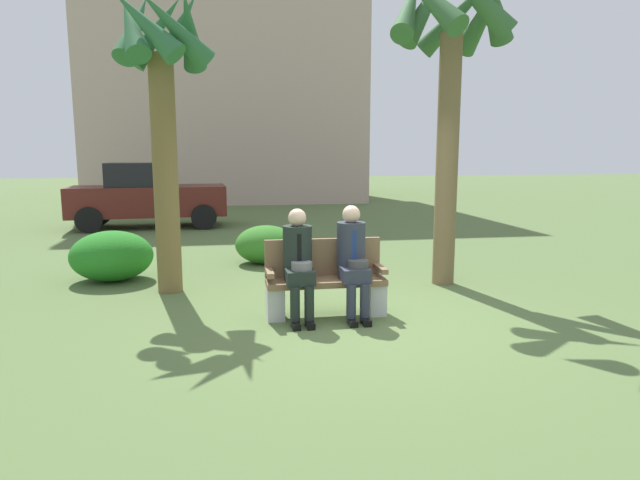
% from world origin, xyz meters
% --- Properties ---
extents(ground_plane, '(80.00, 80.00, 0.00)m').
position_xyz_m(ground_plane, '(0.00, 0.00, 0.00)').
color(ground_plane, '#536A3A').
extents(park_bench, '(1.41, 0.44, 0.90)m').
position_xyz_m(park_bench, '(-0.38, 0.33, 0.40)').
color(park_bench, brown).
rests_on(park_bench, ground).
extents(seated_man_left, '(0.34, 0.72, 1.29)m').
position_xyz_m(seated_man_left, '(-0.72, 0.20, 0.72)').
color(seated_man_left, '#1E2823').
rests_on(seated_man_left, ground).
extents(seated_man_right, '(0.34, 0.72, 1.31)m').
position_xyz_m(seated_man_right, '(-0.08, 0.20, 0.73)').
color(seated_man_right, '#2D3342').
rests_on(seated_man_right, ground).
extents(palm_tree_tall, '(1.98, 1.96, 4.85)m').
position_xyz_m(palm_tree_tall, '(1.63, 1.59, 3.49)').
color(palm_tree_tall, brown).
rests_on(palm_tree_tall, ground).
extents(palm_tree_short, '(1.43, 1.47, 4.11)m').
position_xyz_m(palm_tree_short, '(-2.33, 1.76, 2.93)').
color(palm_tree_short, brown).
rests_on(palm_tree_short, ground).
extents(shrub_near_bench, '(1.22, 1.12, 0.76)m').
position_xyz_m(shrub_near_bench, '(-3.26, 2.61, 0.38)').
color(shrub_near_bench, '#247A20').
rests_on(shrub_near_bench, ground).
extents(shrub_mid_lawn, '(1.07, 0.98, 0.67)m').
position_xyz_m(shrub_mid_lawn, '(-0.86, 3.55, 0.33)').
color(shrub_mid_lawn, '#347825').
rests_on(shrub_mid_lawn, ground).
extents(parked_car_near, '(3.99, 1.91, 1.68)m').
position_xyz_m(parked_car_near, '(-3.55, 8.78, 0.84)').
color(parked_car_near, '#591E19').
rests_on(parked_car_near, ground).
extents(building_backdrop, '(11.07, 9.10, 11.74)m').
position_xyz_m(building_backdrop, '(-1.38, 18.73, 5.89)').
color(building_backdrop, '#BDA195').
rests_on(building_backdrop, ground).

